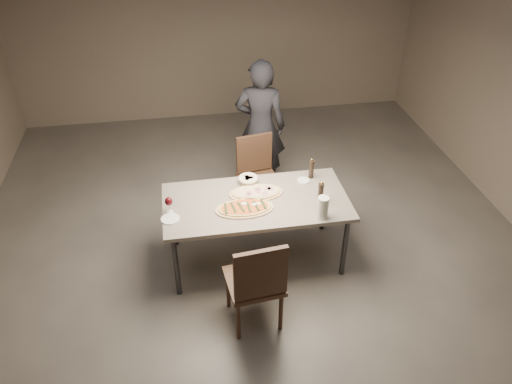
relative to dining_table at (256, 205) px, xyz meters
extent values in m
plane|color=#5C564F|center=(0.00, 0.00, -0.69)|extent=(7.00, 7.00, 0.00)
plane|color=#7E705E|center=(0.00, 3.50, 0.71)|extent=(6.00, 0.00, 6.00)
cube|color=slate|center=(0.00, 0.00, 0.04)|extent=(1.80, 0.90, 0.04)
cylinder|color=#333335|center=(-0.82, -0.37, -0.34)|extent=(0.05, 0.05, 0.71)
cylinder|color=#333335|center=(0.82, -0.37, -0.34)|extent=(0.05, 0.05, 0.71)
cylinder|color=#333335|center=(-0.82, 0.37, -0.34)|extent=(0.05, 0.05, 0.71)
cylinder|color=#333335|center=(0.82, 0.37, -0.34)|extent=(0.05, 0.05, 0.71)
ellipsoid|color=white|center=(-0.04, -0.11, 0.10)|extent=(0.05, 0.05, 0.01)
ellipsoid|color=white|center=(-0.13, -0.08, 0.10)|extent=(0.05, 0.05, 0.01)
ellipsoid|color=white|center=(0.01, -0.10, 0.10)|extent=(0.05, 0.05, 0.01)
ellipsoid|color=white|center=(-0.12, -0.08, 0.10)|extent=(0.05, 0.05, 0.01)
cube|color=#253617|center=(-0.31, -0.13, 0.09)|extent=(0.03, 0.16, 0.01)
cube|color=#253617|center=(-0.24, -0.13, 0.09)|extent=(0.04, 0.16, 0.01)
cube|color=#253617|center=(-0.17, -0.13, 0.09)|extent=(0.06, 0.16, 0.01)
cube|color=#253617|center=(-0.09, -0.14, 0.09)|extent=(0.03, 0.16, 0.01)
cube|color=#253617|center=(-0.02, -0.13, 0.09)|extent=(0.05, 0.16, 0.01)
cube|color=#253617|center=(0.05, -0.12, 0.09)|extent=(0.04, 0.16, 0.01)
cylinder|color=#BF757A|center=(0.17, 0.13, 0.09)|extent=(0.06, 0.06, 0.00)
cylinder|color=#BF757A|center=(0.10, 0.05, 0.09)|extent=(0.06, 0.06, 0.00)
cylinder|color=#BF757A|center=(-0.05, 0.09, 0.09)|extent=(0.06, 0.06, 0.00)
cylinder|color=#BF757A|center=(-0.07, 0.05, 0.09)|extent=(0.06, 0.06, 0.00)
cylinder|color=#BF757A|center=(0.04, 0.15, 0.09)|extent=(0.06, 0.06, 0.00)
cylinder|color=#BF757A|center=(0.04, 0.10, 0.09)|extent=(0.06, 0.06, 0.00)
cylinder|color=#BF757A|center=(0.14, 0.13, 0.09)|extent=(0.06, 0.06, 0.00)
cylinder|color=beige|center=(-0.03, 0.31, 0.09)|extent=(0.17, 0.17, 0.07)
torus|color=beige|center=(-0.03, 0.31, 0.11)|extent=(0.20, 0.20, 0.03)
cube|color=#A67743|center=(0.00, 0.31, 0.10)|extent=(0.07, 0.06, 0.04)
cube|color=#A67743|center=(-0.04, 0.33, 0.10)|extent=(0.05, 0.06, 0.04)
cube|color=#A67743|center=(-0.04, 0.29, 0.10)|extent=(0.07, 0.07, 0.04)
cylinder|color=white|center=(0.54, 0.25, 0.06)|extent=(0.13, 0.13, 0.01)
cylinder|color=#B4C247|center=(0.54, 0.25, 0.07)|extent=(0.09, 0.09, 0.00)
cylinder|color=black|center=(0.61, -0.11, 0.15)|extent=(0.05, 0.05, 0.18)
cylinder|color=black|center=(0.61, -0.11, 0.25)|extent=(0.06, 0.06, 0.02)
sphere|color=gold|center=(0.61, -0.11, 0.27)|extent=(0.02, 0.02, 0.02)
cylinder|color=black|center=(0.63, 0.31, 0.15)|extent=(0.05, 0.05, 0.18)
cylinder|color=black|center=(0.63, 0.31, 0.25)|extent=(0.06, 0.06, 0.02)
sphere|color=gold|center=(0.63, 0.31, 0.27)|extent=(0.02, 0.02, 0.02)
cylinder|color=silver|center=(0.56, -0.36, 0.17)|extent=(0.11, 0.11, 0.22)
cylinder|color=silver|center=(-0.83, -0.04, 0.06)|extent=(0.06, 0.06, 0.01)
cylinder|color=silver|center=(-0.83, -0.04, 0.10)|extent=(0.01, 0.01, 0.08)
ellipsoid|color=#43090F|center=(-0.83, -0.04, 0.18)|extent=(0.07, 0.07, 0.09)
cylinder|color=white|center=(-0.83, -0.16, 0.06)|extent=(0.17, 0.17, 0.01)
cube|color=#3C2619|center=(-0.15, -0.79, -0.23)|extent=(0.52, 0.52, 0.04)
cylinder|color=#3C2619|center=(-0.32, -1.00, -0.47)|extent=(0.04, 0.04, 0.44)
cylinder|color=#3C2619|center=(0.06, -0.96, -0.47)|extent=(0.04, 0.04, 0.44)
cylinder|color=#3C2619|center=(-0.36, -0.62, -0.47)|extent=(0.04, 0.04, 0.44)
cylinder|color=#3C2619|center=(0.02, -0.58, -0.47)|extent=(0.04, 0.04, 0.44)
cube|color=#3C2619|center=(-0.13, -1.00, 0.06)|extent=(0.45, 0.09, 0.49)
cube|color=#3C2619|center=(0.18, 0.79, -0.26)|extent=(0.51, 0.51, 0.04)
cylinder|color=#3C2619|center=(0.32, 1.00, -0.49)|extent=(0.04, 0.04, 0.41)
cylinder|color=#3C2619|center=(-0.03, 0.94, -0.49)|extent=(0.04, 0.04, 0.41)
cylinder|color=#3C2619|center=(0.38, 0.64, -0.49)|extent=(0.04, 0.04, 0.41)
cylinder|color=#3C2619|center=(0.03, 0.58, -0.49)|extent=(0.04, 0.04, 0.41)
cube|color=#3C2619|center=(0.14, 0.99, 0.00)|extent=(0.42, 0.11, 0.46)
imported|color=black|center=(0.29, 1.38, 0.13)|extent=(0.69, 0.54, 1.65)
camera|label=1|loc=(-0.66, -3.87, 2.89)|focal=35.00mm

